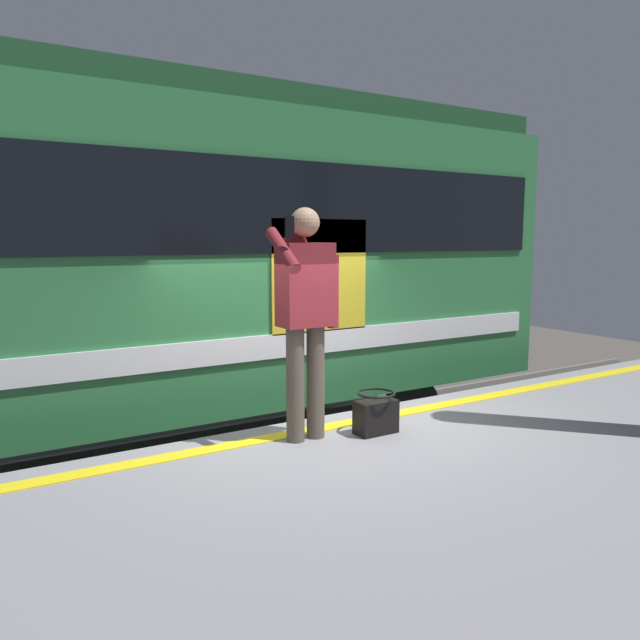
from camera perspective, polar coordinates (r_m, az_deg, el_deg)
The scene contains 8 objects.
ground_plane at distance 5.83m, azimuth 0.36°, elevation -19.77°, with size 25.11×25.11×0.00m, color #4C4742.
platform at distance 4.31m, azimuth 14.28°, elevation -21.99°, with size 14.26×3.64×1.14m, color gray.
safety_line at distance 5.16m, azimuth 2.16°, elevation -9.74°, with size 13.97×0.16×0.01m, color yellow.
track_rail_near at distance 7.13m, azimuth -6.88°, elevation -13.83°, with size 18.53×0.08×0.16m, color slate.
track_rail_far at distance 8.38m, azimuth -11.05°, elevation -10.60°, with size 18.53×0.08×0.16m, color slate.
train_carriage at distance 6.92m, azimuth -19.27°, elevation 6.22°, with size 9.98×3.00×4.05m.
passenger at distance 4.59m, azimuth -1.42°, elevation 1.47°, with size 0.57×0.55×1.78m.
handbag at distance 4.91m, azimuth 5.27°, elevation -8.82°, with size 0.34×0.31×0.34m.
Camera 1 is at (2.73, 4.39, 2.69)m, focal length 34.06 mm.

